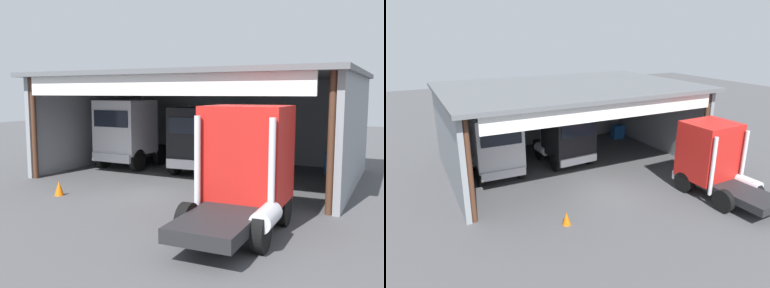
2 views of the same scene
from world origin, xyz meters
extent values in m
plane|color=#4C4C4F|center=(0.00, 0.00, 0.00)|extent=(80.00, 80.00, 0.00)
cube|color=gray|center=(0.00, 9.27, 2.31)|extent=(13.59, 0.24, 4.63)
cube|color=gray|center=(-6.80, 4.64, 2.31)|extent=(0.24, 9.27, 4.63)
cube|color=gray|center=(6.80, 4.64, 2.31)|extent=(0.24, 9.27, 4.63)
cube|color=slate|center=(0.00, 4.37, 4.73)|extent=(14.19, 9.81, 0.20)
cylinder|color=#4C2D1E|center=(-6.55, 0.15, 2.31)|extent=(0.24, 0.24, 4.63)
cylinder|color=#4C2D1E|center=(6.55, 0.15, 2.31)|extent=(0.24, 0.24, 4.63)
cube|color=white|center=(0.00, -0.22, 4.28)|extent=(12.23, 0.12, 0.90)
cube|color=white|center=(-4.40, 4.21, 2.18)|extent=(2.50, 2.34, 2.75)
cube|color=black|center=(-4.42, 3.05, 2.66)|extent=(2.09, 0.11, 0.82)
cube|color=silver|center=(-4.43, 3.02, 0.71)|extent=(2.33, 0.21, 0.44)
cube|color=#232326|center=(-4.36, 5.95, 0.74)|extent=(1.91, 3.21, 0.36)
cylinder|color=silver|center=(-3.27, 5.48, 2.05)|extent=(0.18, 0.18, 2.97)
cylinder|color=silver|center=(-5.48, 5.52, 2.05)|extent=(0.18, 0.18, 2.97)
cylinder|color=silver|center=(-5.47, 5.67, 0.86)|extent=(0.59, 1.21, 0.56)
cylinder|color=black|center=(-3.33, 3.73, 0.56)|extent=(0.32, 1.12, 1.12)
cylinder|color=black|center=(-5.49, 3.77, 0.56)|extent=(0.32, 1.12, 1.12)
cylinder|color=black|center=(-3.28, 5.93, 0.56)|extent=(0.32, 1.12, 1.12)
cylinder|color=black|center=(-5.44, 5.97, 0.56)|extent=(0.32, 1.12, 1.12)
cube|color=black|center=(-0.09, 4.32, 2.02)|extent=(2.67, 2.47, 2.47)
cube|color=black|center=(-0.02, 3.15, 2.45)|extent=(2.14, 0.20, 0.74)
cube|color=silver|center=(-0.01, 3.12, 0.68)|extent=(2.40, 0.32, 0.44)
cube|color=#232326|center=(-0.20, 5.94, 0.71)|extent=(2.08, 3.07, 0.36)
cylinder|color=silver|center=(0.95, 5.69, 1.92)|extent=(0.18, 0.18, 2.78)
cylinder|color=silver|center=(-1.31, 5.54, 1.92)|extent=(0.18, 0.18, 2.78)
cylinder|color=silver|center=(-1.32, 5.56, 0.83)|extent=(0.64, 1.23, 0.56)
cylinder|color=black|center=(1.04, 3.93, 0.53)|extent=(0.37, 1.07, 1.06)
cylinder|color=black|center=(-1.17, 3.78, 0.53)|extent=(0.37, 1.07, 1.06)
cylinder|color=black|center=(0.91, 6.01, 0.53)|extent=(0.37, 1.07, 1.06)
cylinder|color=black|center=(-1.31, 5.86, 0.53)|extent=(0.37, 1.07, 1.06)
cube|color=red|center=(4.51, -2.08, 2.17)|extent=(2.40, 2.19, 2.80)
cube|color=black|center=(4.48, -1.00, 2.66)|extent=(1.99, 0.12, 0.84)
cube|color=silver|center=(4.48, -0.97, 0.67)|extent=(2.23, 0.22, 0.44)
cube|color=#232326|center=(4.56, -4.04, 0.70)|extent=(1.86, 3.62, 0.36)
cylinder|color=silver|center=(3.49, -3.32, 1.91)|extent=(0.18, 0.18, 2.79)
cylinder|color=silver|center=(5.60, -3.26, 1.91)|extent=(0.18, 0.18, 2.79)
cylinder|color=silver|center=(5.61, -3.71, 0.82)|extent=(0.59, 1.22, 0.56)
cylinder|color=black|center=(3.47, -1.68, 0.52)|extent=(0.33, 1.04, 1.03)
cylinder|color=black|center=(5.52, -1.62, 0.52)|extent=(0.33, 1.04, 1.03)
cylinder|color=black|center=(3.54, -4.07, 0.52)|extent=(0.33, 1.04, 1.03)
cylinder|color=black|center=(5.58, -4.01, 0.52)|extent=(0.33, 1.04, 1.03)
cylinder|color=#197233|center=(2.72, 8.30, 0.43)|extent=(0.58, 0.58, 0.85)
cube|color=#1E59A5|center=(5.64, 7.64, 0.50)|extent=(0.90, 0.60, 1.00)
cone|color=orange|center=(-3.17, -1.86, 0.28)|extent=(0.36, 0.36, 0.56)
camera|label=1|loc=(8.59, -13.76, 3.93)|focal=39.46mm
camera|label=2|loc=(-8.63, -13.55, 7.73)|focal=32.58mm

